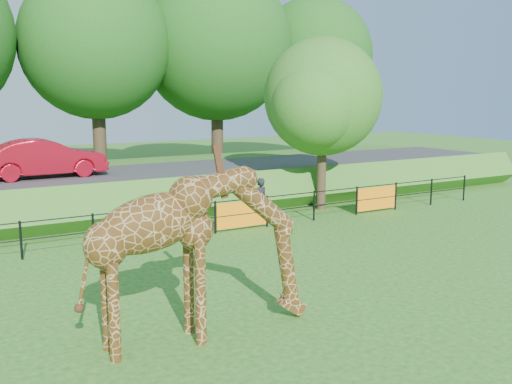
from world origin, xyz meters
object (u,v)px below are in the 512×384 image
at_px(giraffe, 201,254).
at_px(car_red, 45,158).
at_px(visitor, 260,201).
at_px(tree_east, 324,101).

bearing_deg(giraffe, car_red, 94.08).
relative_size(giraffe, visitor, 2.78).
bearing_deg(visitor, tree_east, -171.49).
relative_size(giraffe, tree_east, 0.67).
distance_m(car_red, tree_east, 10.98).
xyz_separation_m(car_red, tree_east, (9.78, -4.52, 2.12)).
distance_m(car_red, visitor, 8.46).
bearing_deg(visitor, car_red, -48.50).
height_order(car_red, tree_east, tree_east).
distance_m(giraffe, visitor, 9.85).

